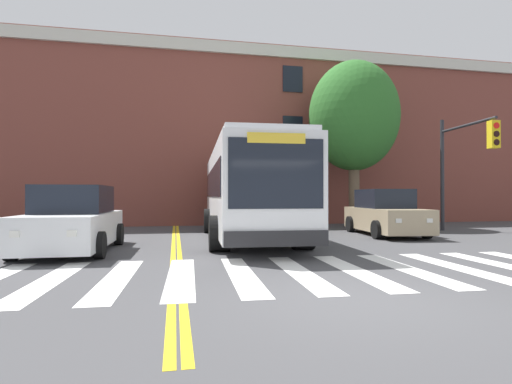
{
  "coord_description": "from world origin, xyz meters",
  "views": [
    {
      "loc": [
        -2.63,
        -5.48,
        1.5
      ],
      "look_at": [
        0.02,
        7.57,
        1.64
      ],
      "focal_mm": 28.0,
      "sensor_mm": 36.0,
      "label": 1
    }
  ],
  "objects_px": {
    "city_bus": "(247,190)",
    "car_tan_far_lane": "(385,214)",
    "car_black_behind_bus": "(200,208)",
    "traffic_light_near_corner": "(463,154)",
    "car_white_near_lane": "(73,222)",
    "street_tree_curbside_large": "(354,116)"
  },
  "relations": [
    {
      "from": "traffic_light_near_corner",
      "to": "street_tree_curbside_large",
      "type": "distance_m",
      "value": 5.48
    },
    {
      "from": "car_white_near_lane",
      "to": "street_tree_curbside_large",
      "type": "relative_size",
      "value": 0.56
    },
    {
      "from": "city_bus",
      "to": "street_tree_curbside_large",
      "type": "xyz_separation_m",
      "value": [
        6.13,
        4.24,
        3.7
      ]
    },
    {
      "from": "city_bus",
      "to": "car_white_near_lane",
      "type": "bearing_deg",
      "value": -154.82
    },
    {
      "from": "city_bus",
      "to": "car_black_behind_bus",
      "type": "distance_m",
      "value": 9.43
    },
    {
      "from": "car_white_near_lane",
      "to": "car_tan_far_lane",
      "type": "distance_m",
      "value": 11.0
    },
    {
      "from": "car_white_near_lane",
      "to": "city_bus",
      "type": "bearing_deg",
      "value": 25.18
    },
    {
      "from": "car_tan_far_lane",
      "to": "traffic_light_near_corner",
      "type": "height_order",
      "value": "traffic_light_near_corner"
    },
    {
      "from": "city_bus",
      "to": "traffic_light_near_corner",
      "type": "height_order",
      "value": "traffic_light_near_corner"
    },
    {
      "from": "city_bus",
      "to": "car_tan_far_lane",
      "type": "bearing_deg",
      "value": 1.61
    },
    {
      "from": "city_bus",
      "to": "car_black_behind_bus",
      "type": "relative_size",
      "value": 2.37
    },
    {
      "from": "car_white_near_lane",
      "to": "street_tree_curbside_large",
      "type": "height_order",
      "value": "street_tree_curbside_large"
    },
    {
      "from": "city_bus",
      "to": "traffic_light_near_corner",
      "type": "relative_size",
      "value": 2.21
    },
    {
      "from": "city_bus",
      "to": "street_tree_curbside_large",
      "type": "relative_size",
      "value": 1.32
    },
    {
      "from": "city_bus",
      "to": "street_tree_curbside_large",
      "type": "height_order",
      "value": "street_tree_curbside_large"
    },
    {
      "from": "city_bus",
      "to": "car_white_near_lane",
      "type": "height_order",
      "value": "city_bus"
    },
    {
      "from": "car_tan_far_lane",
      "to": "street_tree_curbside_large",
      "type": "xyz_separation_m",
      "value": [
        0.65,
        4.08,
        4.63
      ]
    },
    {
      "from": "car_black_behind_bus",
      "to": "car_tan_far_lane",
      "type": "bearing_deg",
      "value": -54.4
    },
    {
      "from": "car_black_behind_bus",
      "to": "street_tree_curbside_large",
      "type": "xyz_separation_m",
      "value": [
        7.22,
        -5.09,
        4.6
      ]
    },
    {
      "from": "car_tan_far_lane",
      "to": "car_white_near_lane",
      "type": "bearing_deg",
      "value": -166.33
    },
    {
      "from": "city_bus",
      "to": "car_tan_far_lane",
      "type": "height_order",
      "value": "city_bus"
    },
    {
      "from": "car_black_behind_bus",
      "to": "traffic_light_near_corner",
      "type": "bearing_deg",
      "value": -42.81
    }
  ]
}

